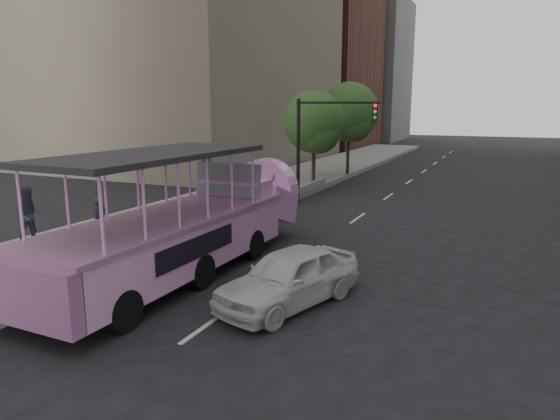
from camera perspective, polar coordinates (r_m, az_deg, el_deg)
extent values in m
plane|color=black|center=(13.67, -7.13, -8.88)|extent=(160.00, 160.00, 0.00)
cube|color=gray|center=(24.78, -6.29, 0.83)|extent=(5.50, 80.00, 0.30)
cube|color=#ACACA6|center=(16.80, -12.65, -3.44)|extent=(0.24, 30.00, 0.36)
cylinder|color=silver|center=(13.83, -22.83, -5.08)|extent=(0.07, 0.07, 0.70)
cylinder|color=silver|center=(15.19, -17.30, -3.24)|extent=(0.07, 0.07, 0.70)
cylinder|color=silver|center=(16.67, -12.73, -1.69)|extent=(0.07, 0.07, 0.70)
cylinder|color=silver|center=(18.26, -8.94, -0.39)|extent=(0.07, 0.07, 0.70)
cylinder|color=silver|center=(19.92, -5.76, 0.70)|extent=(0.07, 0.07, 0.70)
cylinder|color=silver|center=(21.63, -3.08, 1.62)|extent=(0.07, 0.07, 0.70)
cylinder|color=silver|center=(23.40, -0.80, 2.40)|extent=(0.07, 0.07, 0.70)
cylinder|color=silver|center=(25.19, 1.17, 3.07)|extent=(0.07, 0.07, 0.70)
cylinder|color=silver|center=(16.67, -12.73, -1.69)|extent=(0.06, 22.00, 0.06)
cylinder|color=silver|center=(16.60, -12.78, -0.58)|extent=(0.06, 22.00, 0.06)
cylinder|color=black|center=(13.11, -25.09, -8.67)|extent=(0.38, 0.95, 0.94)
cylinder|color=black|center=(11.50, -17.58, -10.91)|extent=(0.38, 0.95, 0.94)
cylinder|color=black|center=(15.01, -16.45, -5.49)|extent=(0.38, 0.95, 0.94)
cylinder|color=black|center=(13.63, -9.13, -6.90)|extent=(0.38, 0.95, 0.94)
cylinder|color=black|center=(17.21, -9.95, -3.00)|extent=(0.38, 0.95, 0.94)
cylinder|color=black|center=(16.02, -3.17, -3.94)|extent=(0.38, 0.95, 0.94)
cube|color=#E28FCE|center=(14.28, -12.56, -3.65)|extent=(2.73, 8.64, 1.31)
cube|color=#E28FCE|center=(18.34, -2.92, 0.84)|extent=(2.60, 2.26, 1.64)
cylinder|color=#E28FCE|center=(19.06, -1.66, 2.23)|extent=(2.48, 0.76, 2.47)
cube|color=#985988|center=(11.29, -26.71, -8.78)|extent=(2.63, 0.40, 1.31)
cube|color=#985988|center=(14.11, -12.69, -0.83)|extent=(2.86, 8.95, 0.13)
cube|color=black|center=(13.52, -14.12, 6.14)|extent=(2.87, 6.96, 0.15)
cube|color=#96A8B1|center=(16.59, -5.97, 3.48)|extent=(2.42, 0.24, 1.10)
cube|color=#E28FCE|center=(17.03, -5.13, 2.64)|extent=(2.32, 1.08, 0.52)
imported|color=silver|center=(12.30, 1.05, -7.67)|extent=(2.86, 4.46, 1.41)
imported|color=#252836|center=(17.29, -19.78, -1.24)|extent=(0.43, 0.62, 1.65)
imported|color=#252836|center=(18.46, -26.63, -0.60)|extent=(1.02, 1.13, 1.90)
cylinder|color=black|center=(18.27, -8.26, 0.86)|extent=(0.09, 0.09, 2.78)
cube|color=#0B2150|center=(18.09, -8.37, 4.50)|extent=(0.10, 0.69, 1.00)
cube|color=silver|center=(18.07, -8.29, 4.50)|extent=(0.06, 0.44, 0.61)
cylinder|color=black|center=(25.38, 2.10, 6.74)|extent=(0.18, 0.18, 5.20)
cylinder|color=black|center=(24.58, 6.54, 12.11)|extent=(4.20, 0.12, 0.12)
cube|color=black|center=(24.05, 10.89, 10.92)|extent=(0.28, 0.22, 0.85)
sphere|color=red|center=(23.93, 10.84, 11.64)|extent=(0.16, 0.16, 0.16)
cylinder|color=#362418|center=(28.90, 3.85, 5.21)|extent=(0.22, 0.22, 3.08)
sphere|color=#335E25|center=(28.73, 3.92, 10.01)|extent=(3.52, 3.52, 3.52)
sphere|color=#335E25|center=(28.33, 4.45, 8.87)|extent=(2.42, 2.42, 2.42)
cylinder|color=#362418|center=(34.47, 7.76, 6.50)|extent=(0.22, 0.22, 3.47)
sphere|color=#335E25|center=(34.33, 7.89, 11.04)|extent=(3.97, 3.97, 3.97)
sphere|color=#335E25|center=(33.94, 8.36, 9.97)|extent=(2.73, 2.73, 2.73)
cube|color=brown|center=(64.39, 1.95, 19.00)|extent=(18.00, 16.00, 26.00)
cube|color=slate|center=(78.41, 8.05, 15.38)|extent=(16.00, 14.00, 20.00)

